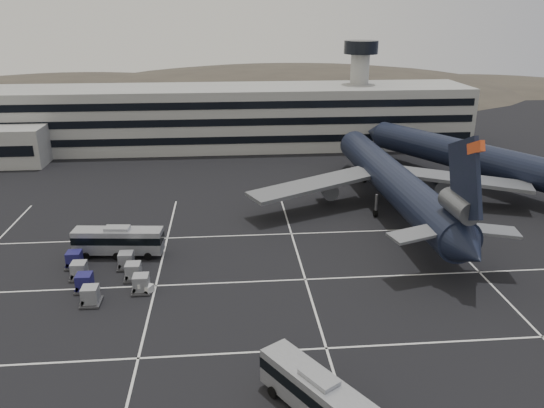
{
  "coord_description": "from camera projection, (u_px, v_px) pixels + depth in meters",
  "views": [
    {
      "loc": [
        2.95,
        -52.77,
        31.03
      ],
      "look_at": [
        9.08,
        17.34,
        5.0
      ],
      "focal_mm": 35.0,
      "sensor_mm": 36.0,
      "label": 1
    }
  ],
  "objects": [
    {
      "name": "bus_near",
      "position": [
        318.0,
        395.0,
        41.96
      ],
      "size": [
        8.77,
        11.38,
        4.18
      ],
      "rotation": [
        0.0,
        0.0,
        0.58
      ],
      "color": "gray",
      "rests_on": "ground"
    },
    {
      "name": "bus_far",
      "position": [
        118.0,
        240.0,
        70.06
      ],
      "size": [
        11.92,
        3.86,
        4.14
      ],
      "rotation": [
        0.0,
        0.0,
        1.47
      ],
      "color": "gray",
      "rests_on": "ground"
    },
    {
      "name": "hills",
      "position": [
        262.0,
        117.0,
        224.33
      ],
      "size": [
        352.0,
        180.0,
        44.0
      ],
      "color": "#38332B",
      "rests_on": "ground"
    },
    {
      "name": "terminal",
      "position": [
        201.0,
        118.0,
        123.66
      ],
      "size": [
        125.0,
        26.0,
        24.0
      ],
      "color": "gray",
      "rests_on": "ground"
    },
    {
      "name": "ground",
      "position": [
        205.0,
        301.0,
        59.83
      ],
      "size": [
        260.0,
        260.0,
        0.0
      ],
      "primitive_type": "plane",
      "color": "black",
      "rests_on": "ground"
    },
    {
      "name": "tug_b",
      "position": [
        144.0,
        287.0,
        61.52
      ],
      "size": [
        2.48,
        2.18,
        1.37
      ],
      "rotation": [
        0.0,
        0.0,
        1.04
      ],
      "color": "silver",
      "rests_on": "ground"
    },
    {
      "name": "trijet_main",
      "position": [
        394.0,
        181.0,
        84.02
      ],
      "size": [
        47.44,
        57.58,
        18.08
      ],
      "rotation": [
        0.0,
        0.0,
        0.03
      ],
      "color": "black",
      "rests_on": "ground"
    },
    {
      "name": "lane_markings",
      "position": [
        214.0,
        297.0,
        60.59
      ],
      "size": [
        90.0,
        55.62,
        0.01
      ],
      "color": "silver",
      "rests_on": "ground"
    },
    {
      "name": "trijet_far",
      "position": [
        483.0,
        159.0,
        96.13
      ],
      "size": [
        35.26,
        52.47,
        18.08
      ],
      "rotation": [
        0.0,
        0.0,
        0.52
      ],
      "color": "black",
      "rests_on": "ground"
    },
    {
      "name": "uld_cluster",
      "position": [
        104.0,
        274.0,
        63.61
      ],
      "size": [
        12.37,
        12.6,
        2.12
      ],
      "rotation": [
        0.0,
        0.0,
        0.41
      ],
      "color": "#2D2D30",
      "rests_on": "ground"
    }
  ]
}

